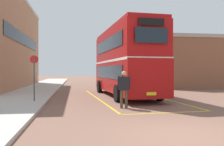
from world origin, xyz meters
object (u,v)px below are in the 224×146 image
(pedestrian_boarding, at_px, (124,86))
(bus_stop_sign, at_px, (34,73))
(double_decker_bus, at_px, (125,61))
(single_deck_bus, at_px, (112,72))

(pedestrian_boarding, height_order, bus_stop_sign, bus_stop_sign)
(double_decker_bus, distance_m, bus_stop_sign, 6.52)
(pedestrian_boarding, bearing_deg, double_decker_bus, 77.94)
(double_decker_bus, distance_m, pedestrian_boarding, 5.77)
(pedestrian_boarding, distance_m, bus_stop_sign, 5.17)
(single_deck_bus, height_order, pedestrian_boarding, single_deck_bus)
(single_deck_bus, bearing_deg, bus_stop_sign, -110.09)
(single_deck_bus, distance_m, bus_stop_sign, 21.84)
(double_decker_bus, height_order, pedestrian_boarding, double_decker_bus)
(pedestrian_boarding, xyz_separation_m, bus_stop_sign, (-4.54, 2.41, 0.61))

